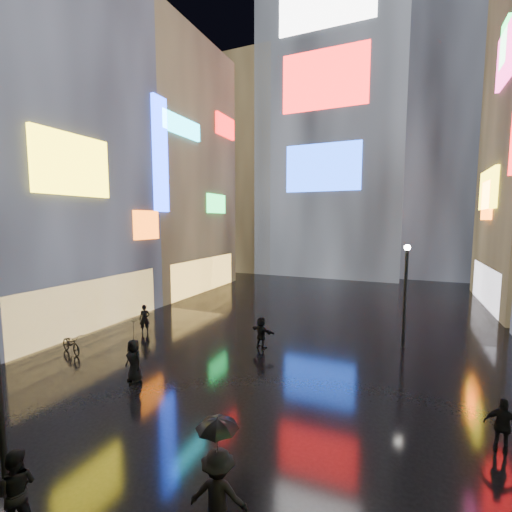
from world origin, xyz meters
The scene contains 16 objects.
ground centered at (0.00, 20.00, 0.00)m, with size 140.00×140.00×0.00m, color black.
building_left_mid centered at (-15.98, 14.01, 11.97)m, with size 10.28×12.70×24.00m.
building_left_far centered at (-15.98, 26.00, 10.98)m, with size 10.28×12.00×22.00m.
tower_main centered at (-3.00, 43.97, 21.01)m, with size 16.00×14.20×42.00m.
tower_flank_right centered at (9.00, 46.00, 17.00)m, with size 12.00×12.00×34.00m, color black.
tower_flank_left centered at (-14.00, 42.00, 13.00)m, with size 10.00×10.00×26.00m, color black.
lamp_far centered at (5.42, 18.16, 2.94)m, with size 0.30×0.30×5.20m.
pedestrian_1 centered at (-1.90, 3.90, 0.85)m, with size 0.83×0.65×1.71m, color black.
pedestrian_2 centered at (2.04, 5.38, 0.93)m, with size 1.20×0.69×1.85m, color black.
pedestrian_3 centered at (7.95, 10.71, 0.76)m, with size 0.90×0.37×1.53m, color black.
pedestrian_4 centered at (-4.43, 10.00, 0.84)m, with size 0.82×0.53×1.68m, color black.
pedestrian_5 centered at (-1.13, 15.29, 0.78)m, with size 1.45×0.46×1.56m, color black.
pedestrian_6 centered at (-8.09, 14.78, 0.80)m, with size 0.59×0.38×1.61m, color black.
umbrella_1 centered at (2.04, 5.38, 2.21)m, with size 0.81×0.81×0.71m, color black.
umbrella_2 centered at (-4.43, 10.00, 2.15)m, with size 1.02×1.04×0.94m, color black.
bicycle centered at (-9.25, 10.98, 0.47)m, with size 0.62×1.79×0.94m, color black.
Camera 1 is at (5.22, -0.10, 6.37)m, focal length 24.00 mm.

